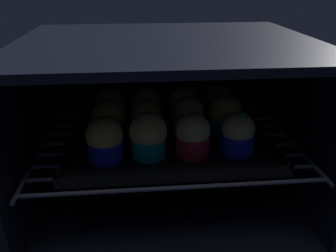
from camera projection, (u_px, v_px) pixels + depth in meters
The scene contains 15 objects.
oven_cavity at pixel (166, 118), 79.00cm from camera, with size 59.00×47.00×37.00cm.
oven_rack at pixel (167, 139), 76.53cm from camera, with size 54.80×42.00×0.80cm.
baking_tray at pixel (168, 138), 74.56cm from camera, with size 41.72×33.26×2.20cm.
muffin_row0_col0 at pixel (105, 140), 63.63cm from camera, with size 6.97×6.97×8.45cm.
muffin_row0_col1 at pixel (148, 135), 64.79cm from camera, with size 7.22×7.22×8.83cm.
muffin_row0_col2 at pixel (193, 135), 65.52cm from camera, with size 6.64×6.64×8.39cm.
muffin_row0_col3 at pixel (238, 134), 66.33cm from camera, with size 6.59×6.59×8.67cm.
muffin_row1_col0 at pixel (109, 120), 71.93cm from camera, with size 6.98×6.98×8.50cm.
muffin_row1_col1 at pixel (147, 120), 72.09cm from camera, with size 6.59×6.59×8.58cm.
muffin_row1_col2 at pixel (189, 117), 73.44cm from camera, with size 6.59×6.59×8.51cm.
muffin_row1_col3 at pixel (225, 116), 73.84cm from camera, with size 7.11×7.11×8.73cm.
muffin_row2_col0 at pixel (110, 107), 79.13cm from camera, with size 6.93×6.93×8.46cm.
muffin_row2_col1 at pixel (146, 107), 79.79cm from camera, with size 7.06×7.06×8.30cm.
muffin_row2_col2 at pixel (184, 105), 81.12cm from camera, with size 6.63×6.63×8.48cm.
muffin_row2_col3 at pixel (219, 103), 81.72cm from camera, with size 7.05×7.05×8.26cm.
Camera 1 is at (-6.35, -46.35, 47.57)cm, focal length 36.78 mm.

